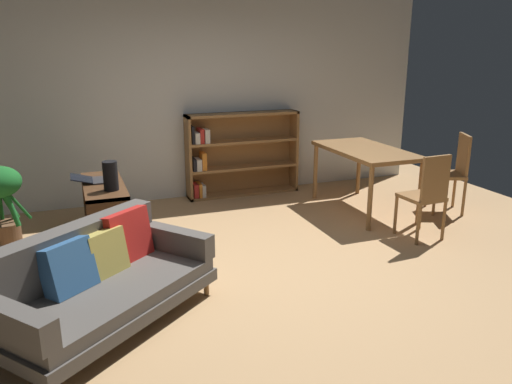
% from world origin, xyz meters
% --- Properties ---
extents(ground_plane, '(8.16, 8.16, 0.00)m').
position_xyz_m(ground_plane, '(0.00, 0.00, 0.00)').
color(ground_plane, tan).
extents(back_wall_panel, '(6.80, 0.10, 2.70)m').
position_xyz_m(back_wall_panel, '(0.00, 2.70, 1.35)').
color(back_wall_panel, silver).
rests_on(back_wall_panel, ground_plane).
extents(fabric_couch, '(1.86, 1.73, 0.74)m').
position_xyz_m(fabric_couch, '(-1.52, -0.39, 0.34)').
color(fabric_couch, olive).
rests_on(fabric_couch, ground_plane).
extents(media_console, '(0.42, 1.16, 0.63)m').
position_xyz_m(media_console, '(-1.32, 1.34, 0.30)').
color(media_console, '#56351E').
rests_on(media_console, ground_plane).
extents(open_laptop, '(0.46, 0.32, 0.08)m').
position_xyz_m(open_laptop, '(-1.39, 1.47, 0.65)').
color(open_laptop, '#333338').
rests_on(open_laptop, media_console).
extents(desk_speaker, '(0.15, 0.15, 0.30)m').
position_xyz_m(desk_speaker, '(-1.26, 1.06, 0.78)').
color(desk_speaker, black).
rests_on(desk_speaker, media_console).
extents(potted_floor_plant, '(0.51, 0.46, 0.87)m').
position_xyz_m(potted_floor_plant, '(-2.34, 1.53, 0.54)').
color(potted_floor_plant, brown).
rests_on(potted_floor_plant, ground_plane).
extents(dining_table, '(0.78, 1.46, 0.80)m').
position_xyz_m(dining_table, '(1.85, 1.27, 0.72)').
color(dining_table, olive).
rests_on(dining_table, ground_plane).
extents(dining_chair_near, '(0.52, 0.53, 0.99)m').
position_xyz_m(dining_chair_near, '(2.86, 0.83, 0.55)').
color(dining_chair_near, olive).
rests_on(dining_chair_near, ground_plane).
extents(dining_chair_far, '(0.41, 0.42, 0.95)m').
position_xyz_m(dining_chair_far, '(1.92, 0.15, 0.53)').
color(dining_chair_far, olive).
rests_on(dining_chair_far, ground_plane).
extents(bookshelf, '(1.59, 0.29, 1.16)m').
position_xyz_m(bookshelf, '(0.57, 2.54, 0.57)').
color(bookshelf, olive).
rests_on(bookshelf, ground_plane).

